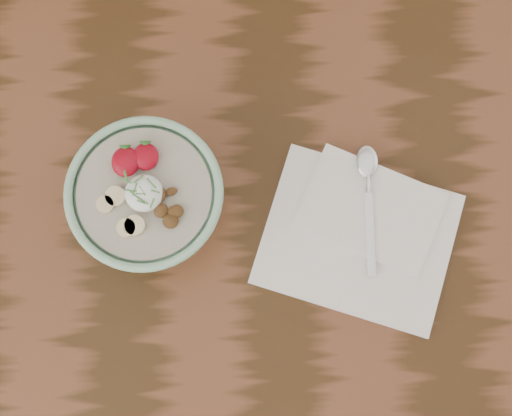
# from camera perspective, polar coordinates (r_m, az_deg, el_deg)

# --- Properties ---
(table) EXTENTS (1.60, 0.90, 0.75)m
(table) POSITION_cam_1_polar(r_m,az_deg,el_deg) (1.01, 1.70, -5.24)
(table) COLOR #37200D
(table) RESTS_ON ground
(breakfast_bowl) EXTENTS (0.19, 0.19, 0.12)m
(breakfast_bowl) POSITION_cam_1_polar(r_m,az_deg,el_deg) (0.87, -8.60, 0.68)
(breakfast_bowl) COLOR #8DBD9A
(breakfast_bowl) RESTS_ON table
(napkin) EXTENTS (0.29, 0.26, 0.01)m
(napkin) POSITION_cam_1_polar(r_m,az_deg,el_deg) (0.92, 8.36, -1.99)
(napkin) COLOR white
(napkin) RESTS_ON table
(spoon) EXTENTS (0.03, 0.17, 0.01)m
(spoon) POSITION_cam_1_polar(r_m,az_deg,el_deg) (0.93, 8.94, 2.27)
(spoon) COLOR silver
(spoon) RESTS_ON napkin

